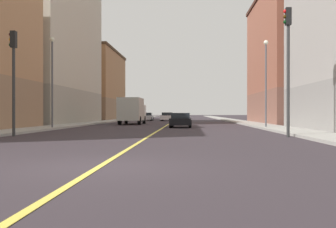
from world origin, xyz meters
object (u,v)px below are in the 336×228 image
at_px(building_right_distant, 90,85).
at_px(car_silver, 147,117).
at_px(car_white, 167,117).
at_px(box_truck, 132,110).
at_px(traffic_light_left_near, 288,55).
at_px(car_black, 181,120).
at_px(street_lamp_right_near, 52,72).
at_px(traffic_light_right_near, 13,68).
at_px(street_lamp_left_near, 266,74).
at_px(building_right_midblock, 42,47).
at_px(building_left_mid, 301,59).

xyz_separation_m(building_right_distant, car_silver, (10.80, -6.37, -5.45)).
height_order(car_white, box_truck, box_truck).
relative_size(car_white, box_truck, 0.65).
xyz_separation_m(building_right_distant, box_truck, (11.14, -25.56, -4.55)).
bearing_deg(traffic_light_left_near, car_white, 101.91).
distance_m(car_silver, box_truck, 19.21).
bearing_deg(car_black, car_silver, 101.77).
distance_m(traffic_light_left_near, street_lamp_right_near, 18.02).
relative_size(traffic_light_right_near, street_lamp_right_near, 0.82).
xyz_separation_m(building_right_distant, street_lamp_left_near, (23.51, -36.85, -1.71)).
relative_size(traffic_light_left_near, traffic_light_right_near, 1.19).
distance_m(street_lamp_left_near, car_silver, 33.23).
bearing_deg(street_lamp_left_near, building_right_midblock, 149.33).
height_order(building_right_midblock, car_silver, building_right_midblock).
bearing_deg(traffic_light_right_near, building_right_distant, 99.30).
bearing_deg(traffic_light_left_near, car_black, 113.77).
distance_m(car_black, car_white, 26.61).
height_order(street_lamp_right_near, car_black, street_lamp_right_near).
distance_m(building_right_midblock, traffic_light_right_near, 26.61).
height_order(building_left_mid, building_right_midblock, building_right_midblock).
xyz_separation_m(building_right_midblock, traffic_light_right_near, (7.82, -24.86, -5.37)).
bearing_deg(car_white, car_silver, 153.43).
relative_size(building_left_mid, car_black, 4.67).
distance_m(building_right_midblock, street_lamp_left_near, 27.74).
distance_m(building_right_distant, street_lamp_right_near, 39.48).
xyz_separation_m(street_lamp_left_near, car_white, (-9.39, 28.81, -3.73)).
bearing_deg(street_lamp_right_near, car_white, 76.71).
distance_m(traffic_light_left_near, traffic_light_right_near, 14.68).
relative_size(building_right_midblock, car_silver, 4.69).
distance_m(building_right_midblock, car_silver, 21.48).
relative_size(building_right_midblock, street_lamp_left_near, 3.10).
distance_m(street_lamp_right_near, car_silver, 32.93).
xyz_separation_m(street_lamp_right_near, car_white, (7.28, 30.81, -3.74)).
xyz_separation_m(street_lamp_left_near, car_black, (-6.85, 2.33, -3.73)).
xyz_separation_m(building_right_distant, car_black, (16.66, -34.52, -5.45)).
relative_size(building_right_midblock, car_white, 4.64).
bearing_deg(traffic_light_left_near, street_lamp_right_near, 150.34).
bearing_deg(building_right_midblock, car_black, -34.88).
bearing_deg(street_lamp_left_near, car_black, 161.24).
xyz_separation_m(traffic_light_left_near, street_lamp_right_near, (-15.66, 8.91, 0.06)).
bearing_deg(car_silver, building_left_mid, -39.38).
bearing_deg(street_lamp_left_near, car_silver, 112.64).
relative_size(building_right_midblock, street_lamp_right_near, 3.08).
bearing_deg(building_right_midblock, street_lamp_left_near, -30.67).
distance_m(building_right_midblock, box_truck, 13.72).
xyz_separation_m(car_silver, box_truck, (0.34, -19.19, 0.91)).
bearing_deg(box_truck, building_left_mid, 9.28).
relative_size(traffic_light_right_near, street_lamp_left_near, 0.82).
distance_m(building_left_mid, traffic_light_left_near, 26.72).
bearing_deg(traffic_light_left_near, car_silver, 105.78).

